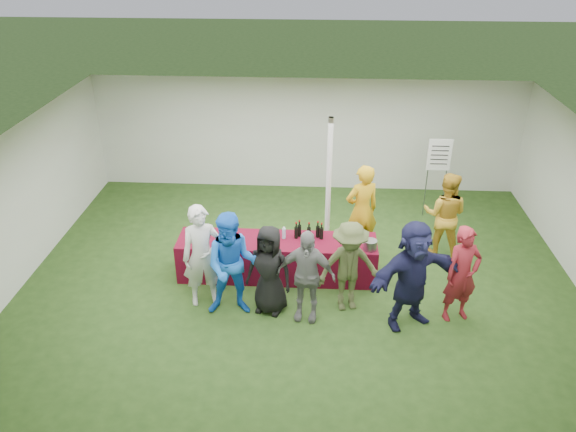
# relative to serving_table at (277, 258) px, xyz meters

# --- Properties ---
(ground) EXTENTS (60.00, 60.00, 0.00)m
(ground) POSITION_rel_serving_table_xyz_m (0.42, -0.07, -0.38)
(ground) COLOR #284719
(ground) RESTS_ON ground
(tent) EXTENTS (10.00, 10.00, 10.00)m
(tent) POSITION_rel_serving_table_xyz_m (0.92, 1.13, 0.98)
(tent) COLOR white
(tent) RESTS_ON ground
(serving_table) EXTENTS (3.60, 0.80, 0.75)m
(serving_table) POSITION_rel_serving_table_xyz_m (0.00, 0.00, 0.00)
(serving_table) COLOR maroon
(serving_table) RESTS_ON ground
(wine_bottles) EXTENTS (0.53, 0.15, 0.32)m
(wine_bottles) POSITION_rel_serving_table_xyz_m (0.57, 0.13, 0.50)
(wine_bottles) COLOR black
(wine_bottles) RESTS_ON serving_table
(wine_glasses) EXTENTS (2.69, 0.12, 0.16)m
(wine_glasses) POSITION_rel_serving_table_xyz_m (-0.43, -0.24, 0.49)
(wine_glasses) COLOR silver
(wine_glasses) RESTS_ON serving_table
(water_bottle) EXTENTS (0.07, 0.07, 0.23)m
(water_bottle) POSITION_rel_serving_table_xyz_m (0.12, 0.08, 0.48)
(water_bottle) COLOR silver
(water_bottle) RESTS_ON serving_table
(bar_towel) EXTENTS (0.25, 0.18, 0.03)m
(bar_towel) POSITION_rel_serving_table_xyz_m (1.59, 0.05, 0.39)
(bar_towel) COLOR white
(bar_towel) RESTS_ON serving_table
(dump_bucket) EXTENTS (0.24, 0.24, 0.18)m
(dump_bucket) POSITION_rel_serving_table_xyz_m (1.65, -0.22, 0.46)
(dump_bucket) COLOR slate
(dump_bucket) RESTS_ON serving_table
(wine_list_sign) EXTENTS (0.50, 0.03, 1.80)m
(wine_list_sign) POSITION_rel_serving_table_xyz_m (3.27, 2.57, 0.94)
(wine_list_sign) COLOR slate
(wine_list_sign) RESTS_ON ground
(staff_pourer) EXTENTS (0.81, 0.68, 1.87)m
(staff_pourer) POSITION_rel_serving_table_xyz_m (1.56, 0.89, 0.56)
(staff_pourer) COLOR gold
(staff_pourer) RESTS_ON ground
(staff_back) EXTENTS (1.00, 0.88, 1.73)m
(staff_back) POSITION_rel_serving_table_xyz_m (3.16, 0.95, 0.49)
(staff_back) COLOR gold
(staff_back) RESTS_ON ground
(customer_0) EXTENTS (0.77, 0.63, 1.83)m
(customer_0) POSITION_rel_serving_table_xyz_m (-1.18, -0.88, 0.54)
(customer_0) COLOR silver
(customer_0) RESTS_ON ground
(customer_1) EXTENTS (0.94, 0.75, 1.84)m
(customer_1) POSITION_rel_serving_table_xyz_m (-0.63, -1.13, 0.55)
(customer_1) COLOR blue
(customer_1) RESTS_ON ground
(customer_2) EXTENTS (0.88, 0.69, 1.58)m
(customer_2) POSITION_rel_serving_table_xyz_m (-0.05, -1.04, 0.42)
(customer_2) COLOR black
(customer_2) RESTS_ON ground
(customer_3) EXTENTS (1.00, 0.53, 1.63)m
(customer_3) POSITION_rel_serving_table_xyz_m (0.56, -1.20, 0.44)
(customer_3) COLOR slate
(customer_3) RESTS_ON ground
(customer_4) EXTENTS (1.17, 0.84, 1.63)m
(customer_4) POSITION_rel_serving_table_xyz_m (1.26, -0.91, 0.44)
(customer_4) COLOR #444D28
(customer_4) RESTS_ON ground
(customer_5) EXTENTS (1.79, 1.27, 1.86)m
(customer_5) POSITION_rel_serving_table_xyz_m (2.23, -1.26, 0.56)
(customer_5) COLOR #1A1B3F
(customer_5) RESTS_ON ground
(customer_6) EXTENTS (0.71, 0.58, 1.69)m
(customer_6) POSITION_rel_serving_table_xyz_m (3.05, -1.07, 0.47)
(customer_6) COLOR maroon
(customer_6) RESTS_ON ground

